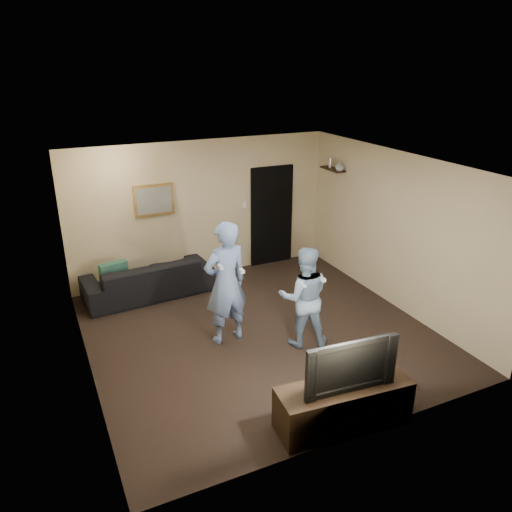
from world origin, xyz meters
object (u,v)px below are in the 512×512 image
sofa (148,278)px  wii_player_right (304,297)px  wii_player_left (226,283)px  television (347,362)px  tv_console (343,406)px

sofa → wii_player_right: bearing=119.1°
wii_player_left → television: bearing=-77.2°
television → wii_player_left: (-0.52, 2.29, 0.09)m
sofa → tv_console: sofa is taller
tv_console → wii_player_right: wii_player_right is taller
sofa → wii_player_left: 2.21m
television → wii_player_left: bearing=107.8°
sofa → tv_console: (1.22, -4.29, -0.07)m
television → wii_player_right: (0.46, 1.73, -0.08)m
television → wii_player_right: bearing=80.1°
sofa → television: 4.49m
wii_player_right → wii_player_left: bearing=150.1°
tv_console → wii_player_left: (-0.52, 2.29, 0.68)m
tv_console → wii_player_left: wii_player_left is taller
sofa → television: television is taller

